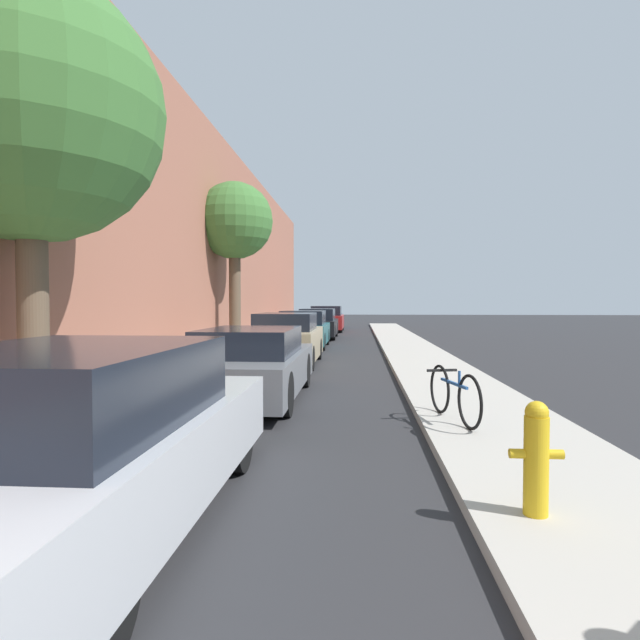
{
  "coord_description": "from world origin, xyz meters",
  "views": [
    {
      "loc": [
        1.05,
        1.93,
        1.71
      ],
      "look_at": [
        0.35,
        11.49,
        1.39
      ],
      "focal_mm": 29.49,
      "sensor_mm": 36.0,
      "label": 1
    }
  ],
  "objects_px": {
    "parked_car_silver": "(77,444)",
    "fire_hydrant": "(536,456)",
    "parked_car_champagne": "(287,340)",
    "bicycle": "(453,394)",
    "parked_car_teal": "(304,330)",
    "street_tree_near": "(29,112)",
    "street_tree_far": "(234,223)",
    "parked_car_red": "(327,319)",
    "parked_car_grey": "(252,365)",
    "parked_car_black": "(318,324)",
    "parked_car_navy": "(329,317)"
  },
  "relations": [
    {
      "from": "parked_car_silver",
      "to": "parked_car_red",
      "type": "distance_m",
      "value": 27.12
    },
    {
      "from": "parked_car_teal",
      "to": "fire_hydrant",
      "type": "distance_m",
      "value": 16.21
    },
    {
      "from": "street_tree_near",
      "to": "fire_hydrant",
      "type": "bearing_deg",
      "value": -26.41
    },
    {
      "from": "parked_car_champagne",
      "to": "parked_car_navy",
      "type": "bearing_deg",
      "value": 90.06
    },
    {
      "from": "parked_car_red",
      "to": "fire_hydrant",
      "type": "height_order",
      "value": "parked_car_red"
    },
    {
      "from": "parked_car_silver",
      "to": "street_tree_far",
      "type": "bearing_deg",
      "value": 98.8
    },
    {
      "from": "fire_hydrant",
      "to": "bicycle",
      "type": "bearing_deg",
      "value": 90.9
    },
    {
      "from": "parked_car_teal",
      "to": "bicycle",
      "type": "height_order",
      "value": "parked_car_teal"
    },
    {
      "from": "parked_car_grey",
      "to": "parked_car_red",
      "type": "bearing_deg",
      "value": 89.99
    },
    {
      "from": "parked_car_silver",
      "to": "street_tree_near",
      "type": "relative_size",
      "value": 0.78
    },
    {
      "from": "parked_car_navy",
      "to": "street_tree_far",
      "type": "xyz_separation_m",
      "value": [
        -2.26,
        -17.94,
        3.75
      ]
    },
    {
      "from": "parked_car_grey",
      "to": "parked_car_navy",
      "type": "distance_m",
      "value": 26.7
    },
    {
      "from": "parked_car_silver",
      "to": "parked_car_teal",
      "type": "bearing_deg",
      "value": 90.03
    },
    {
      "from": "parked_car_red",
      "to": "parked_car_navy",
      "type": "bearing_deg",
      "value": 91.53
    },
    {
      "from": "parked_car_teal",
      "to": "parked_car_navy",
      "type": "relative_size",
      "value": 1.04
    },
    {
      "from": "parked_car_grey",
      "to": "bicycle",
      "type": "relative_size",
      "value": 2.7
    },
    {
      "from": "parked_car_champagne",
      "to": "parked_car_grey",
      "type": "bearing_deg",
      "value": -88.84
    },
    {
      "from": "parked_car_grey",
      "to": "fire_hydrant",
      "type": "distance_m",
      "value": 6.01
    },
    {
      "from": "parked_car_black",
      "to": "fire_hydrant",
      "type": "height_order",
      "value": "parked_car_black"
    },
    {
      "from": "parked_car_black",
      "to": "parked_car_red",
      "type": "bearing_deg",
      "value": 89.4
    },
    {
      "from": "parked_car_grey",
      "to": "parked_car_black",
      "type": "distance_m",
      "value": 15.84
    },
    {
      "from": "parked_car_silver",
      "to": "bicycle",
      "type": "bearing_deg",
      "value": 45.93
    },
    {
      "from": "parked_car_silver",
      "to": "parked_car_navy",
      "type": "bearing_deg",
      "value": 89.88
    },
    {
      "from": "street_tree_far",
      "to": "fire_hydrant",
      "type": "xyz_separation_m",
      "value": [
        5.58,
        -13.85,
        -3.88
      ]
    },
    {
      "from": "parked_car_champagne",
      "to": "street_tree_near",
      "type": "relative_size",
      "value": 0.71
    },
    {
      "from": "parked_car_champagne",
      "to": "parked_car_red",
      "type": "distance_m",
      "value": 16.47
    },
    {
      "from": "parked_car_grey",
      "to": "parked_car_red",
      "type": "xyz_separation_m",
      "value": [
        0.0,
        21.72,
        0.1
      ]
    },
    {
      "from": "parked_car_silver",
      "to": "fire_hydrant",
      "type": "xyz_separation_m",
      "value": [
        3.39,
        0.31,
        -0.11
      ]
    },
    {
      "from": "street_tree_far",
      "to": "fire_hydrant",
      "type": "distance_m",
      "value": 15.43
    },
    {
      "from": "parked_car_red",
      "to": "parked_car_black",
      "type": "bearing_deg",
      "value": -90.6
    },
    {
      "from": "parked_car_champagne",
      "to": "bicycle",
      "type": "relative_size",
      "value": 2.53
    },
    {
      "from": "parked_car_grey",
      "to": "parked_car_black",
      "type": "height_order",
      "value": "parked_car_black"
    },
    {
      "from": "street_tree_near",
      "to": "parked_car_red",
      "type": "bearing_deg",
      "value": 83.87
    },
    {
      "from": "parked_car_teal",
      "to": "parked_car_grey",
      "type": "bearing_deg",
      "value": -88.89
    },
    {
      "from": "street_tree_near",
      "to": "street_tree_far",
      "type": "relative_size",
      "value": 1.05
    },
    {
      "from": "street_tree_far",
      "to": "parked_car_navy",
      "type": "bearing_deg",
      "value": 82.82
    },
    {
      "from": "parked_car_black",
      "to": "fire_hydrant",
      "type": "xyz_separation_m",
      "value": [
        3.25,
        -20.93,
        -0.12
      ]
    },
    {
      "from": "street_tree_near",
      "to": "street_tree_far",
      "type": "distance_m",
      "value": 11.0
    },
    {
      "from": "street_tree_near",
      "to": "bicycle",
      "type": "distance_m",
      "value": 6.87
    },
    {
      "from": "parked_car_silver",
      "to": "street_tree_near",
      "type": "bearing_deg",
      "value": 126.81
    },
    {
      "from": "parked_car_silver",
      "to": "parked_car_navy",
      "type": "relative_size",
      "value": 1.18
    },
    {
      "from": "fire_hydrant",
      "to": "parked_car_teal",
      "type": "bearing_deg",
      "value": 102.11
    },
    {
      "from": "parked_car_black",
      "to": "street_tree_far",
      "type": "relative_size",
      "value": 0.8
    },
    {
      "from": "street_tree_far",
      "to": "bicycle",
      "type": "bearing_deg",
      "value": -62.68
    },
    {
      "from": "parked_car_champagne",
      "to": "parked_car_red",
      "type": "relative_size",
      "value": 1.03
    },
    {
      "from": "parked_car_champagne",
      "to": "bicycle",
      "type": "height_order",
      "value": "parked_car_champagne"
    },
    {
      "from": "parked_car_grey",
      "to": "street_tree_far",
      "type": "xyz_separation_m",
      "value": [
        -2.39,
        8.76,
        3.83
      ]
    },
    {
      "from": "parked_car_champagne",
      "to": "fire_hydrant",
      "type": "relative_size",
      "value": 4.94
    },
    {
      "from": "parked_car_silver",
      "to": "fire_hydrant",
      "type": "height_order",
      "value": "parked_car_silver"
    },
    {
      "from": "parked_car_silver",
      "to": "parked_car_teal",
      "type": "height_order",
      "value": "parked_car_silver"
    }
  ]
}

